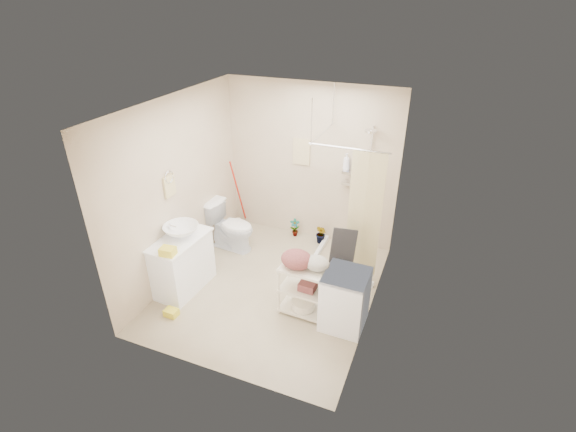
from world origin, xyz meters
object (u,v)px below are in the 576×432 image
at_px(toilet, 231,226).
at_px(laundry_rack, 304,286).
at_px(washing_machine, 345,299).
at_px(vanity, 182,264).

height_order(toilet, laundry_rack, laundry_rack).
height_order(toilet, washing_machine, toilet).
distance_m(vanity, washing_machine, 2.30).
bearing_deg(vanity, laundry_rack, 8.02).
height_order(vanity, washing_machine, vanity).
relative_size(vanity, washing_machine, 1.19).
xyz_separation_m(toilet, washing_machine, (2.18, -1.07, -0.01)).
bearing_deg(washing_machine, laundry_rack, 179.18).
relative_size(toilet, laundry_rack, 0.95).
bearing_deg(toilet, vanity, 179.77).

